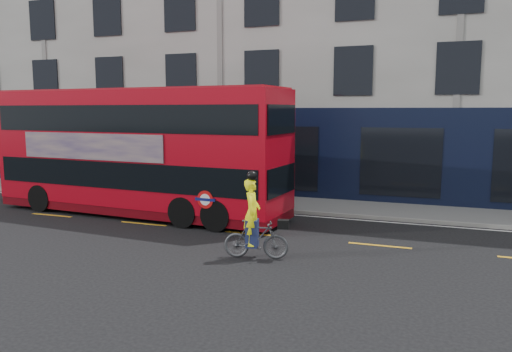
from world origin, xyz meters
The scene contains 8 objects.
ground centered at (0.00, 0.00, 0.00)m, with size 120.00×120.00×0.00m, color black.
pavement centered at (0.00, 6.50, 0.06)m, with size 60.00×3.00×0.12m, color slate.
kerb centered at (0.00, 5.00, 0.07)m, with size 60.00×0.12×0.13m, color gray.
building_terrace centered at (0.00, 12.94, 7.49)m, with size 50.00×10.07×15.00m.
road_edge_line centered at (0.00, 4.70, 0.00)m, with size 58.00×0.10×0.01m, color silver.
lane_dashes centered at (0.00, 1.50, 0.00)m, with size 58.00×0.12×0.01m, color gold, non-canonical shape.
bus centered at (-1.03, 2.85, 2.39)m, with size 11.72×3.39×4.67m.
cyclist centered at (5.03, -0.93, 0.79)m, with size 1.78×0.82×2.34m.
Camera 1 is at (9.56, -12.95, 3.91)m, focal length 35.00 mm.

